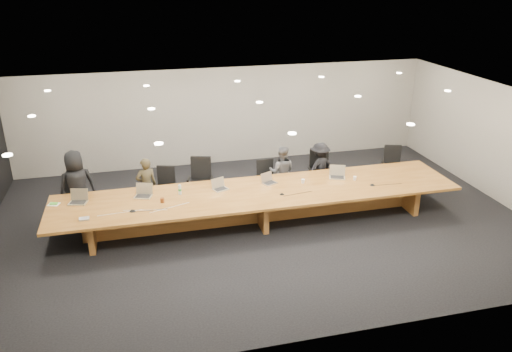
# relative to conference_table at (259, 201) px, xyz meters

# --- Properties ---
(ground) EXTENTS (12.00, 12.00, 0.00)m
(ground) POSITION_rel_conference_table_xyz_m (0.00, 0.00, -0.52)
(ground) COLOR black
(ground) RESTS_ON ground
(back_wall) EXTENTS (12.00, 0.02, 2.80)m
(back_wall) POSITION_rel_conference_table_xyz_m (0.00, 4.00, 0.88)
(back_wall) COLOR beige
(back_wall) RESTS_ON ground
(conference_table) EXTENTS (9.00, 1.80, 0.75)m
(conference_table) POSITION_rel_conference_table_xyz_m (0.00, 0.00, 0.00)
(conference_table) COLOR brown
(conference_table) RESTS_ON ground
(chair_far_left) EXTENTS (0.64, 0.64, 1.02)m
(chair_far_left) POSITION_rel_conference_table_xyz_m (-4.01, 1.35, -0.01)
(chair_far_left) COLOR black
(chair_far_left) RESTS_ON ground
(chair_left) EXTENTS (0.65, 0.65, 1.02)m
(chair_left) POSITION_rel_conference_table_xyz_m (-1.99, 1.25, -0.01)
(chair_left) COLOR black
(chair_left) RESTS_ON ground
(chair_mid_left) EXTENTS (0.74, 0.74, 1.18)m
(chair_mid_left) POSITION_rel_conference_table_xyz_m (-1.15, 1.25, 0.07)
(chair_mid_left) COLOR black
(chair_mid_left) RESTS_ON ground
(chair_mid_right) EXTENTS (0.55, 0.55, 1.01)m
(chair_mid_right) POSITION_rel_conference_table_xyz_m (0.50, 1.15, -0.02)
(chair_mid_right) COLOR black
(chair_mid_right) RESTS_ON ground
(chair_right) EXTENTS (0.65, 0.65, 1.17)m
(chair_right) POSITION_rel_conference_table_xyz_m (1.90, 1.16, 0.06)
(chair_right) COLOR black
(chair_right) RESTS_ON ground
(chair_far_right) EXTENTS (0.67, 0.67, 1.06)m
(chair_far_right) POSITION_rel_conference_table_xyz_m (3.94, 1.21, 0.01)
(chair_far_right) COLOR black
(chair_far_right) RESTS_ON ground
(person_a) EXTENTS (0.93, 0.75, 1.65)m
(person_a) POSITION_rel_conference_table_xyz_m (-3.93, 1.12, 0.30)
(person_a) COLOR black
(person_a) RESTS_ON ground
(person_b) EXTENTS (0.55, 0.43, 1.34)m
(person_b) POSITION_rel_conference_table_xyz_m (-2.41, 1.14, 0.15)
(person_b) COLOR #332D1C
(person_b) RESTS_ON ground
(person_c) EXTENTS (0.78, 0.70, 1.33)m
(person_c) POSITION_rel_conference_table_xyz_m (0.88, 1.20, 0.14)
(person_c) COLOR #535356
(person_c) RESTS_ON ground
(person_d) EXTENTS (0.97, 0.73, 1.33)m
(person_d) POSITION_rel_conference_table_xyz_m (1.89, 1.22, 0.14)
(person_d) COLOR black
(person_d) RESTS_ON ground
(laptop_a) EXTENTS (0.42, 0.35, 0.29)m
(laptop_a) POSITION_rel_conference_table_xyz_m (-3.86, 0.33, 0.37)
(laptop_a) COLOR #B5AA8A
(laptop_a) RESTS_ON conference_table
(laptop_b) EXTENTS (0.43, 0.37, 0.28)m
(laptop_b) POSITION_rel_conference_table_xyz_m (-2.52, 0.32, 0.37)
(laptop_b) COLOR beige
(laptop_b) RESTS_ON conference_table
(laptop_c) EXTENTS (0.39, 0.34, 0.25)m
(laptop_c) POSITION_rel_conference_table_xyz_m (-0.81, 0.30, 0.36)
(laptop_c) COLOR #BEB091
(laptop_c) RESTS_ON conference_table
(laptop_d) EXTENTS (0.38, 0.34, 0.25)m
(laptop_d) POSITION_rel_conference_table_xyz_m (0.34, 0.38, 0.35)
(laptop_d) COLOR tan
(laptop_d) RESTS_ON conference_table
(laptop_e) EXTENTS (0.44, 0.38, 0.29)m
(laptop_e) POSITION_rel_conference_table_xyz_m (1.98, 0.31, 0.37)
(laptop_e) COLOR #B8AB8C
(laptop_e) RESTS_ON conference_table
(water_bottle) EXTENTS (0.07, 0.07, 0.22)m
(water_bottle) POSITION_rel_conference_table_xyz_m (-1.72, 0.27, 0.34)
(water_bottle) COLOR silver
(water_bottle) RESTS_ON conference_table
(amber_mug) EXTENTS (0.09, 0.09, 0.10)m
(amber_mug) POSITION_rel_conference_table_xyz_m (-2.13, -0.06, 0.28)
(amber_mug) COLOR brown
(amber_mug) RESTS_ON conference_table
(paper_cup_near) EXTENTS (0.10, 0.10, 0.10)m
(paper_cup_near) POSITION_rel_conference_table_xyz_m (1.09, 0.21, 0.28)
(paper_cup_near) COLOR silver
(paper_cup_near) RESTS_ON conference_table
(paper_cup_far) EXTENTS (0.08, 0.08, 0.09)m
(paper_cup_far) POSITION_rel_conference_table_xyz_m (2.33, 0.09, 0.27)
(paper_cup_far) COLOR white
(paper_cup_far) RESTS_ON conference_table
(notepad) EXTENTS (0.27, 0.24, 0.01)m
(notepad) POSITION_rel_conference_table_xyz_m (-4.35, 0.39, 0.24)
(notepad) COLOR white
(notepad) RESTS_ON conference_table
(lime_gadget) EXTENTS (0.17, 0.11, 0.02)m
(lime_gadget) POSITION_rel_conference_table_xyz_m (-4.35, 0.38, 0.26)
(lime_gadget) COLOR green
(lime_gadget) RESTS_ON notepad
(av_box) EXTENTS (0.20, 0.15, 0.03)m
(av_box) POSITION_rel_conference_table_xyz_m (-3.68, -0.48, 0.24)
(av_box) COLOR #BABBC0
(av_box) RESTS_ON conference_table
(mic_left) EXTENTS (0.13, 0.13, 0.03)m
(mic_left) POSITION_rel_conference_table_xyz_m (-2.75, -0.34, 0.25)
(mic_left) COLOR black
(mic_left) RESTS_ON conference_table
(mic_center) EXTENTS (0.12, 0.12, 0.03)m
(mic_center) POSITION_rel_conference_table_xyz_m (0.44, -0.28, 0.24)
(mic_center) COLOR black
(mic_center) RESTS_ON conference_table
(mic_right) EXTENTS (0.16, 0.16, 0.03)m
(mic_right) POSITION_rel_conference_table_xyz_m (2.60, -0.29, 0.24)
(mic_right) COLOR black
(mic_right) RESTS_ON conference_table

